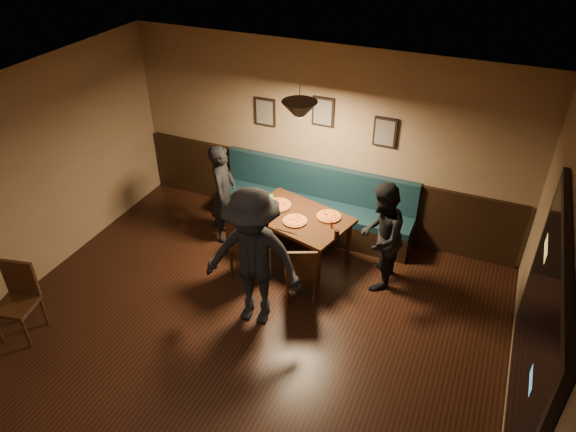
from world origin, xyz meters
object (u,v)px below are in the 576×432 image
object	(u,v)px
booth_bench	(314,203)
diner_left	(224,194)
chair_near_right	(300,271)
tabasco_bottle	(332,224)
cafe_chair_far	(16,304)
chair_near_left	(251,246)
diner_right	(381,237)
dining_table	(298,238)
soda_glass	(337,235)
diner_front	(253,259)

from	to	relation	value
booth_bench	diner_left	size ratio (longest dim) A/B	1.98
booth_bench	chair_near_right	distance (m)	1.56
tabasco_bottle	cafe_chair_far	xyz separation A→B (m)	(-2.97, -2.56, -0.32)
chair_near_left	diner_right	bearing A→B (deg)	43.18
dining_table	chair_near_right	bearing A→B (deg)	-50.37
chair_near_left	cafe_chair_far	size ratio (longest dim) A/B	1.08
diner_left	diner_right	distance (m)	2.37
soda_glass	diner_left	bearing A→B (deg)	167.97
booth_bench	chair_near_right	world-z (taller)	booth_bench
dining_table	chair_near_left	bearing A→B (deg)	-110.41
diner_front	cafe_chair_far	bearing A→B (deg)	-156.43
booth_bench	dining_table	size ratio (longest dim) A/B	2.18
chair_near_right	diner_front	bearing A→B (deg)	-148.93
chair_near_right	diner_left	size ratio (longest dim) A/B	0.58
chair_near_right	tabasco_bottle	distance (m)	0.77
diner_front	soda_glass	bearing A→B (deg)	49.37
diner_left	tabasco_bottle	bearing A→B (deg)	-108.43
booth_bench	diner_left	world-z (taller)	diner_left
chair_near_left	diner_left	xyz separation A→B (m)	(-0.77, 0.69, 0.24)
booth_bench	diner_right	world-z (taller)	diner_right
dining_table	soda_glass	xyz separation A→B (m)	(0.65, -0.31, 0.44)
diner_left	diner_front	bearing A→B (deg)	-152.52
chair_near_left	diner_left	bearing A→B (deg)	162.30
dining_table	diner_right	bearing A→B (deg)	12.47
diner_left	tabasco_bottle	size ratio (longest dim) A/B	13.51
chair_near_left	booth_bench	bearing A→B (deg)	98.84
diner_right	diner_front	distance (m)	1.74
chair_near_right	diner_front	distance (m)	0.82
booth_bench	tabasco_bottle	distance (m)	1.06
tabasco_bottle	cafe_chair_far	size ratio (longest dim) A/B	0.12
tabasco_bottle	diner_front	bearing A→B (deg)	-114.33
soda_glass	chair_near_left	bearing A→B (deg)	-164.71
booth_bench	cafe_chair_far	xyz separation A→B (m)	(-2.40, -3.40, -0.02)
diner_right	dining_table	bearing A→B (deg)	-95.44
booth_bench	tabasco_bottle	xyz separation A→B (m)	(0.57, -0.84, 0.29)
diner_left	diner_right	bearing A→B (deg)	-106.03
dining_table	soda_glass	world-z (taller)	soda_glass
diner_left	cafe_chair_far	world-z (taller)	diner_left
diner_front	soda_glass	distance (m)	1.21
chair_near_right	cafe_chair_far	distance (m)	3.38
chair_near_right	soda_glass	distance (m)	0.65
diner_left	chair_near_left	bearing A→B (deg)	-144.43
booth_bench	tabasco_bottle	size ratio (longest dim) A/B	26.72
chair_near_left	chair_near_right	world-z (taller)	chair_near_left
diner_right	diner_front	world-z (taller)	diner_front
diner_right	diner_front	xyz separation A→B (m)	(-1.20, -1.24, 0.16)
booth_bench	diner_left	distance (m)	1.35
diner_right	chair_near_left	bearing A→B (deg)	-73.84
booth_bench	diner_left	xyz separation A→B (m)	(-1.15, -0.67, 0.26)
chair_near_right	tabasco_bottle	bearing A→B (deg)	51.54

